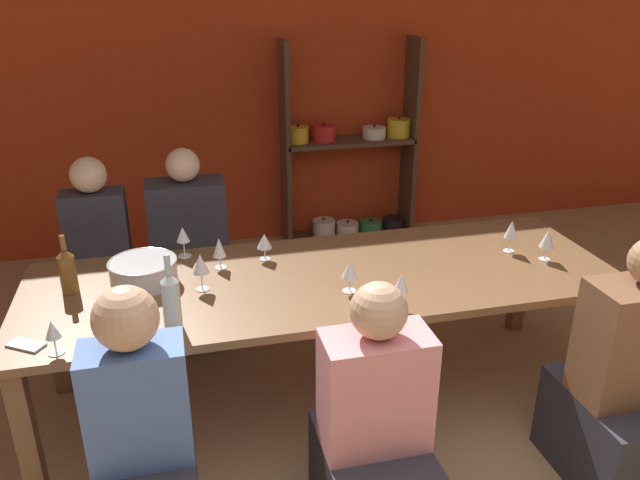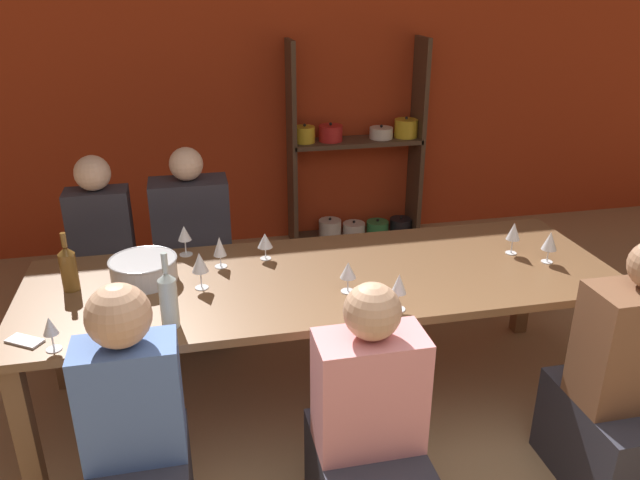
{
  "view_description": "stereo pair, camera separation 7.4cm",
  "coord_description": "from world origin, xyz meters",
  "px_view_note": "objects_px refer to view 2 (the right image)",
  "views": [
    {
      "loc": [
        -0.76,
        -1.2,
        2.11
      ],
      "look_at": [
        -0.07,
        1.6,
        0.89
      ],
      "focal_mm": 35.0,
      "sensor_mm": 36.0,
      "label": 1
    },
    {
      "loc": [
        -0.69,
        -1.21,
        2.11
      ],
      "look_at": [
        -0.07,
        1.6,
        0.89
      ],
      "focal_mm": 35.0,
      "sensor_mm": 36.0,
      "label": 2
    }
  ],
  "objects_px": {
    "wine_bottle_dark": "(68,268)",
    "wine_glass_white_b": "(399,285)",
    "mixing_bowl": "(144,269)",
    "wine_glass_red_c": "(265,241)",
    "person_near_a": "(622,402)",
    "wine_glass_white_c": "(347,271)",
    "cell_phone": "(25,341)",
    "person_near_b": "(140,463)",
    "wine_glass_empty_a": "(514,232)",
    "wine_glass_red_a": "(550,242)",
    "person_near_c": "(367,443)",
    "person_far_a": "(195,268)",
    "person_far_b": "(108,277)",
    "wine_glass_white_d": "(200,263)",
    "dining_table": "(324,288)",
    "wine_glass_red_b": "(184,234)",
    "wine_bottle_green": "(168,298)",
    "wine_glass_red_d": "(50,327)",
    "wine_glass_white_a": "(220,248)",
    "shelf_unit": "(357,169)"
  },
  "relations": [
    {
      "from": "wine_bottle_dark",
      "to": "wine_glass_white_b",
      "type": "distance_m",
      "value": 1.54
    },
    {
      "from": "mixing_bowl",
      "to": "wine_glass_red_c",
      "type": "distance_m",
      "value": 0.62
    },
    {
      "from": "person_near_a",
      "to": "wine_glass_white_c",
      "type": "bearing_deg",
      "value": 148.24
    },
    {
      "from": "cell_phone",
      "to": "person_near_b",
      "type": "height_order",
      "value": "person_near_b"
    },
    {
      "from": "wine_glass_empty_a",
      "to": "cell_phone",
      "type": "distance_m",
      "value": 2.4
    },
    {
      "from": "mixing_bowl",
      "to": "wine_glass_red_a",
      "type": "relative_size",
      "value": 1.95
    },
    {
      "from": "wine_glass_red_a",
      "to": "person_near_c",
      "type": "height_order",
      "value": "person_near_c"
    },
    {
      "from": "person_near_a",
      "to": "mixing_bowl",
      "type": "bearing_deg",
      "value": 153.78
    },
    {
      "from": "person_near_a",
      "to": "person_far_a",
      "type": "bearing_deg",
      "value": 135.32
    },
    {
      "from": "mixing_bowl",
      "to": "person_far_b",
      "type": "bearing_deg",
      "value": 111.6
    },
    {
      "from": "wine_glass_red_a",
      "to": "wine_glass_empty_a",
      "type": "height_order",
      "value": "wine_glass_empty_a"
    },
    {
      "from": "wine_bottle_dark",
      "to": "wine_glass_white_d",
      "type": "xyz_separation_m",
      "value": [
        0.6,
        -0.12,
        0.01
      ]
    },
    {
      "from": "person_far_a",
      "to": "dining_table",
      "type": "bearing_deg",
      "value": 125.31
    },
    {
      "from": "wine_glass_red_b",
      "to": "wine_glass_red_c",
      "type": "bearing_deg",
      "value": -19.15
    },
    {
      "from": "person_near_c",
      "to": "person_near_a",
      "type": "bearing_deg",
      "value": -0.3
    },
    {
      "from": "person_far_b",
      "to": "wine_glass_white_b",
      "type": "bearing_deg",
      "value": 138.44
    },
    {
      "from": "wine_glass_red_a",
      "to": "wine_glass_white_b",
      "type": "distance_m",
      "value": 0.97
    },
    {
      "from": "mixing_bowl",
      "to": "wine_glass_empty_a",
      "type": "height_order",
      "value": "wine_glass_empty_a"
    },
    {
      "from": "mixing_bowl",
      "to": "wine_glass_white_b",
      "type": "distance_m",
      "value": 1.24
    },
    {
      "from": "wine_bottle_green",
      "to": "wine_glass_red_b",
      "type": "bearing_deg",
      "value": 84.03
    },
    {
      "from": "wine_glass_red_d",
      "to": "person_near_a",
      "type": "height_order",
      "value": "person_near_a"
    },
    {
      "from": "person_far_a",
      "to": "person_near_c",
      "type": "xyz_separation_m",
      "value": [
        0.61,
        -1.73,
        -0.03
      ]
    },
    {
      "from": "wine_glass_white_a",
      "to": "wine_glass_white_c",
      "type": "bearing_deg",
      "value": -35.73
    },
    {
      "from": "wine_bottle_green",
      "to": "wine_glass_white_b",
      "type": "xyz_separation_m",
      "value": [
        0.99,
        -0.07,
        -0.01
      ]
    },
    {
      "from": "wine_glass_white_b",
      "to": "wine_glass_white_c",
      "type": "distance_m",
      "value": 0.28
    },
    {
      "from": "wine_glass_empty_a",
      "to": "person_near_c",
      "type": "xyz_separation_m",
      "value": [
        -1.05,
        -0.89,
        -0.46
      ]
    },
    {
      "from": "dining_table",
      "to": "person_near_b",
      "type": "xyz_separation_m",
      "value": [
        -0.88,
        -0.81,
        -0.22
      ]
    },
    {
      "from": "wine_glass_red_b",
      "to": "wine_glass_white_d",
      "type": "distance_m",
      "value": 0.41
    },
    {
      "from": "wine_glass_white_c",
      "to": "wine_glass_white_d",
      "type": "height_order",
      "value": "wine_glass_white_d"
    },
    {
      "from": "person_far_a",
      "to": "person_near_c",
      "type": "height_order",
      "value": "person_far_a"
    },
    {
      "from": "wine_glass_white_c",
      "to": "person_far_a",
      "type": "bearing_deg",
      "value": 122.76
    },
    {
      "from": "wine_glass_white_a",
      "to": "wine_glass_red_b",
      "type": "relative_size",
      "value": 0.99
    },
    {
      "from": "wine_glass_red_c",
      "to": "person_near_c",
      "type": "bearing_deg",
      "value": -77.48
    },
    {
      "from": "wine_bottle_green",
      "to": "wine_bottle_dark",
      "type": "distance_m",
      "value": 0.64
    },
    {
      "from": "wine_glass_red_c",
      "to": "cell_phone",
      "type": "xyz_separation_m",
      "value": [
        -1.07,
        -0.6,
        -0.1
      ]
    },
    {
      "from": "mixing_bowl",
      "to": "person_far_a",
      "type": "bearing_deg",
      "value": 72.16
    },
    {
      "from": "shelf_unit",
      "to": "wine_glass_red_b",
      "type": "xyz_separation_m",
      "value": [
        -1.43,
        -1.73,
        0.23
      ]
    },
    {
      "from": "wine_glass_red_b",
      "to": "person_far_a",
      "type": "distance_m",
      "value": 0.65
    },
    {
      "from": "wine_glass_white_c",
      "to": "person_far_a",
      "type": "xyz_separation_m",
      "value": [
        -0.69,
        1.08,
        -0.41
      ]
    },
    {
      "from": "person_near_a",
      "to": "person_far_b",
      "type": "relative_size",
      "value": 0.98
    },
    {
      "from": "wine_glass_empty_a",
      "to": "person_far_b",
      "type": "xyz_separation_m",
      "value": [
        -2.18,
        0.78,
        -0.41
      ]
    },
    {
      "from": "mixing_bowl",
      "to": "wine_glass_white_d",
      "type": "distance_m",
      "value": 0.31
    },
    {
      "from": "dining_table",
      "to": "wine_glass_red_a",
      "type": "height_order",
      "value": "wine_glass_red_a"
    },
    {
      "from": "wine_glass_white_c",
      "to": "person_far_b",
      "type": "distance_m",
      "value": 1.63
    },
    {
      "from": "mixing_bowl",
      "to": "person_near_a",
      "type": "distance_m",
      "value": 2.25
    },
    {
      "from": "wine_bottle_green",
      "to": "wine_glass_white_b",
      "type": "height_order",
      "value": "wine_bottle_green"
    },
    {
      "from": "wine_glass_red_c",
      "to": "cell_phone",
      "type": "distance_m",
      "value": 1.23
    },
    {
      "from": "wine_glass_red_c",
      "to": "person_near_a",
      "type": "relative_size",
      "value": 0.12
    },
    {
      "from": "wine_glass_red_a",
      "to": "wine_glass_red_d",
      "type": "xyz_separation_m",
      "value": [
        -2.36,
        -0.33,
        -0.01
      ]
    },
    {
      "from": "mixing_bowl",
      "to": "wine_glass_red_a",
      "type": "bearing_deg",
      "value": -6.4
    }
  ]
}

